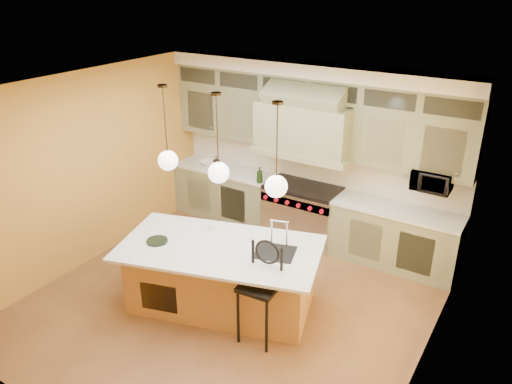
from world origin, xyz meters
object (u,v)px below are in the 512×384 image
Objects in this scene: counter_stool at (261,286)px; range at (302,212)px; microwave at (432,180)px; kitchen_island at (222,275)px.

range is at bearing 101.73° from counter_stool.
kitchen_island is at bearing -131.08° from microwave.
kitchen_island is 3.22m from microwave.
range is at bearing 72.08° from kitchen_island.
microwave is at bearing 3.12° from range.
microwave is at bearing 60.22° from counter_stool.
range is 0.42× the size of kitchen_island.
kitchen_island reaches higher than range.
kitchen_island is 2.23× the size of counter_stool.
kitchen_island reaches higher than counter_stool.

